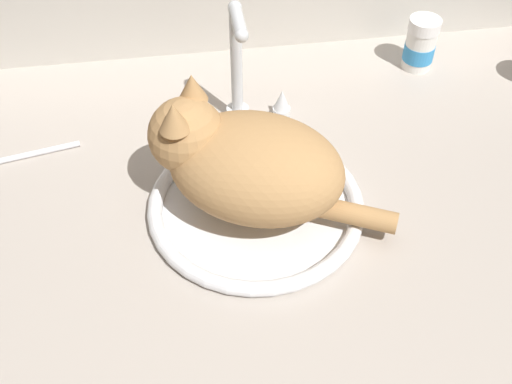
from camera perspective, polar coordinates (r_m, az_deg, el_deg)
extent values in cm
cube|color=#ADA399|center=(97.59, 2.24, -0.32)|extent=(122.59, 80.00, 3.00)
torus|color=white|center=(92.56, 0.00, -1.21)|extent=(33.15, 33.15, 2.31)
cylinder|color=white|center=(93.20, 0.00, -1.56)|extent=(29.68, 29.68, 0.60)
cylinder|color=silver|center=(108.32, -1.72, 7.38)|extent=(4.00, 4.00, 2.45)
cylinder|color=silver|center=(101.70, -1.86, 12.18)|extent=(2.00, 2.00, 19.54)
sphere|color=silver|center=(96.50, -2.00, 16.96)|extent=(2.20, 2.20, 2.20)
cylinder|color=silver|center=(93.14, -1.69, 15.78)|extent=(2.00, 7.83, 2.00)
sphere|color=silver|center=(89.83, -1.37, 14.51)|extent=(2.10, 2.10, 2.10)
cylinder|color=silver|center=(108.22, -5.88, 6.78)|extent=(3.20, 3.20, 1.60)
cone|color=silver|center=(106.50, -5.99, 7.90)|extent=(2.88, 2.88, 3.83)
cylinder|color=silver|center=(109.53, 2.41, 7.59)|extent=(3.20, 3.20, 1.60)
cone|color=silver|center=(107.84, 2.45, 8.71)|extent=(2.88, 2.88, 3.83)
ellipsoid|color=tan|center=(86.78, 0.00, 2.34)|extent=(31.53, 28.39, 13.71)
sphere|color=tan|center=(87.22, -6.53, 5.32)|extent=(11.24, 11.24, 11.24)
cone|color=tan|center=(81.02, -7.76, 7.01)|extent=(4.27, 4.27, 4.21)
cone|color=tan|center=(85.81, -6.03, 9.78)|extent=(4.27, 4.27, 4.21)
ellipsoid|color=silver|center=(89.42, -8.98, 5.27)|extent=(5.07, 5.71, 3.60)
ellipsoid|color=silver|center=(89.58, -5.54, 3.20)|extent=(11.05, 12.62, 7.54)
cylinder|color=tan|center=(88.75, 9.34, -2.11)|extent=(12.25, 8.07, 3.20)
cylinder|color=white|center=(123.68, 15.13, 12.90)|extent=(5.71, 5.71, 8.09)
cylinder|color=#338CD1|center=(124.03, 15.08, 12.65)|extent=(5.88, 5.88, 3.24)
cylinder|color=white|center=(121.01, 15.62, 14.92)|extent=(5.99, 5.99, 2.27)
cylinder|color=silver|center=(108.23, -20.40, 3.37)|extent=(15.93, 4.08, 1.00)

